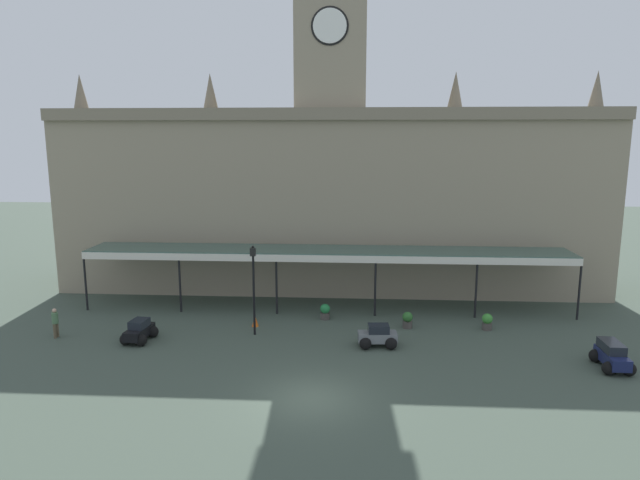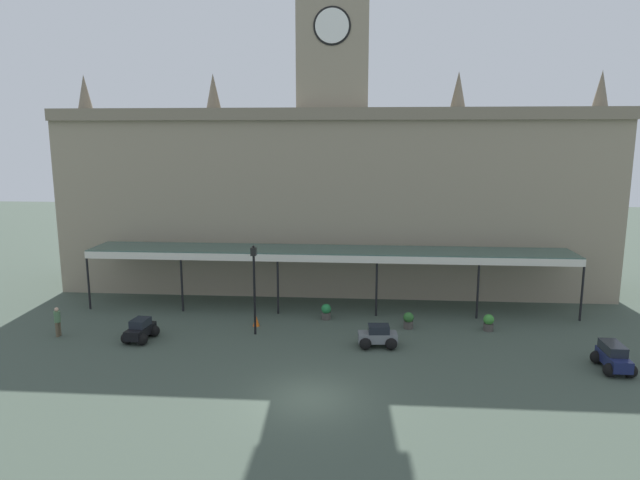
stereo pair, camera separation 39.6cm
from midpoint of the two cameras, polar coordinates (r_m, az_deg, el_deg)
ground_plane at (r=24.43m, az=-0.62°, el=-16.04°), size 140.00×140.00×0.00m
station_building at (r=40.45m, az=1.66°, el=5.17°), size 38.51×7.11×22.29m
entrance_canopy at (r=35.24m, az=1.18°, el=-1.25°), size 30.87×3.26×3.90m
car_navy_estate at (r=30.41m, az=28.31°, el=-10.71°), size 1.57×2.27×1.27m
car_black_sedan at (r=32.11m, az=-17.67°, el=-8.94°), size 1.67×2.14×1.19m
car_grey_sedan at (r=29.90m, az=6.35°, el=-9.95°), size 2.10×1.61×1.19m
pedestrian_crossing_forecourt at (r=34.25m, az=-25.13°, el=-7.52°), size 0.34×0.39×1.67m
victorian_lamppost at (r=30.93m, az=-6.43°, el=-4.10°), size 0.30×0.30×5.11m
traffic_cone at (r=33.05m, az=-6.26°, el=-8.25°), size 0.40×0.40×0.66m
planter_near_kerb at (r=33.56m, az=17.30°, el=-8.10°), size 0.60×0.60×0.96m
planter_by_canopy at (r=32.86m, az=9.44°, el=-8.16°), size 0.60×0.60×0.96m
planter_forecourt_centre at (r=34.00m, az=0.98°, el=-7.37°), size 0.60×0.60×0.96m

